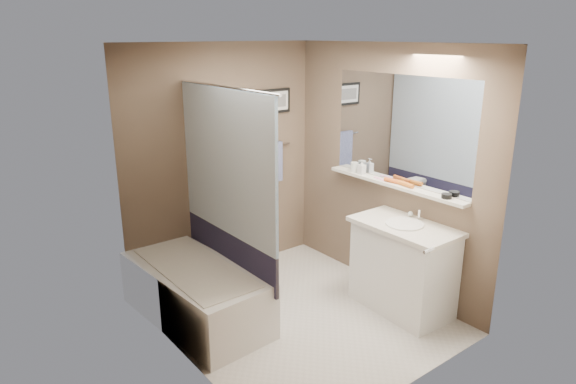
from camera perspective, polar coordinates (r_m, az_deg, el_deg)
ground at (r=4.83m, az=1.13°, el=-13.56°), size 2.50×2.50×0.00m
ceiling at (r=4.15m, az=1.32°, el=15.93°), size 2.20×2.50×0.04m
wall_back at (r=5.32m, az=-7.19°, el=3.23°), size 2.20×0.04×2.40m
wall_front at (r=3.53m, az=13.95°, el=-4.46°), size 2.20×0.04×2.40m
wall_left at (r=3.79m, az=-11.57°, el=-2.78°), size 0.04×2.50×2.40m
wall_right at (r=5.07m, az=10.74°, el=2.37°), size 0.04×2.50×2.40m
tile_surround at (r=4.28m, az=-14.59°, el=-3.49°), size 0.02×1.55×2.00m
curtain_rod at (r=4.35m, az=-7.15°, el=11.51°), size 0.02×1.55×0.02m
curtain_upper at (r=4.46m, az=-6.84°, el=3.18°), size 0.03×1.45×1.28m
curtain_lower at (r=4.73m, az=-6.49°, el=-6.50°), size 0.03×1.45×0.36m
mirror at (r=4.89m, az=12.41°, el=6.78°), size 0.02×1.60×1.00m
shelf at (r=4.97m, az=11.62°, el=0.82°), size 0.12×1.60×0.03m
towel_bar at (r=5.58m, az=-2.28°, el=5.06°), size 0.60×0.02×0.02m
towel at (r=5.60m, az=-2.14°, el=3.23°), size 0.34×0.05×0.44m
art_frame at (r=5.51m, az=-2.45°, el=9.98°), size 0.62×0.02×0.26m
art_mat at (r=5.50m, az=-2.36°, el=9.96°), size 0.56×0.00×0.20m
art_image at (r=5.50m, az=-2.34°, el=9.96°), size 0.50×0.00×0.13m
door at (r=4.02m, az=18.80°, el=-5.26°), size 0.80×0.02×2.00m
door_handle at (r=3.79m, az=15.35°, el=-6.30°), size 0.10×0.02×0.02m
bathtub at (r=4.74m, az=-10.22°, el=-11.02°), size 0.80×1.55×0.50m
tub_rim at (r=4.63m, az=-10.38°, el=-8.29°), size 0.56×1.36×0.02m
toilet at (r=5.28m, az=-5.15°, el=-6.15°), size 0.52×0.80×0.77m
vanity at (r=4.89m, az=12.63°, el=-8.34°), size 0.55×0.92×0.80m
countertop at (r=4.72m, az=12.88°, el=-3.76°), size 0.54×0.96×0.04m
sink_basin at (r=4.70m, az=12.83°, el=-3.47°), size 0.34×0.34×0.01m
faucet_spout at (r=4.83m, az=14.38°, el=-2.46°), size 0.02×0.02×0.10m
faucet_knob at (r=4.90m, az=13.44°, el=-2.38°), size 0.05×0.05×0.05m
candle_bowl_near at (r=4.62m, az=17.20°, el=-0.43°), size 0.09×0.09×0.04m
hair_brush_front at (r=4.88m, az=12.79°, el=0.89°), size 0.06×0.22×0.04m
hair_brush_back at (r=4.95m, az=11.77°, el=1.19°), size 0.07×0.22×0.04m
pink_comb at (r=5.07m, az=10.15°, el=1.46°), size 0.05×0.16×0.01m
glass_jar at (r=5.29m, az=7.39°, el=2.76°), size 0.08×0.08×0.10m
soap_bottle at (r=5.22m, az=8.20°, el=2.76°), size 0.07×0.07×0.14m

